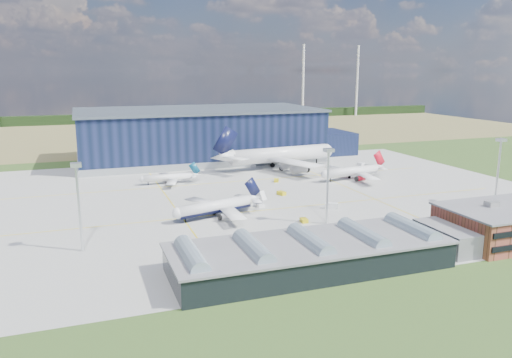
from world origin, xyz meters
The scene contains 24 objects.
ground centered at (0.00, 0.00, 0.00)m, with size 600.00×600.00×0.00m, color #2D491B.
apron centered at (0.00, 10.00, 0.03)m, with size 220.00×160.00×0.08m.
farmland centered at (0.00, 220.00, 0.00)m, with size 600.00×220.00×0.01m, color olive.
treeline centered at (0.00, 300.00, 4.00)m, with size 600.00×8.00×8.00m, color black.
hangar centered at (2.81, 94.80, 11.62)m, with size 145.00×62.00×26.10m.
glass_concourse centered at (-6.45, -60.00, 3.69)m, with size 78.00×23.00×8.60m.
light_mast_west centered at (-60.00, -30.00, 15.43)m, with size 2.60×2.60×23.00m.
light_mast_center centered at (10.00, -30.00, 15.43)m, with size 2.60×2.60×23.00m.
light_mast_east centered at (75.00, -30.00, 15.43)m, with size 2.60×2.60×23.00m.
airliner_navy centered at (-20.01, -12.00, 5.39)m, with size 33.05×32.33×10.78m, color white, non-canonical shape.
airliner_red centered at (48.68, 22.00, 5.58)m, with size 34.20×33.46×11.15m, color white, non-canonical shape.
airliner_widebody centered at (29.99, 55.00, 10.39)m, with size 63.74×62.36×20.79m, color white, non-canonical shape.
airliner_regional centered at (-25.93, 40.00, 4.14)m, with size 25.40×24.85×8.28m, color white, non-canonical shape.
gse_tug_a centered at (10.68, 7.25, 0.70)m, with size 2.04×3.34×1.39m, color gold.
gse_tug_b centered at (4.06, -26.68, 0.63)m, with size 1.93×2.90×1.26m, color gold.
gse_van_a centered at (-3.74, -3.33, 1.29)m, with size 2.59×5.93×2.59m, color white.
gse_cart_a centered at (69.77, 48.85, 0.73)m, with size 2.24×3.36×1.45m, color white.
gse_van_b centered at (19.22, -15.76, 0.98)m, with size 1.96×4.28×1.96m, color white.
gse_tug_c centered at (17.26, 28.64, 0.66)m, with size 1.88×3.01×1.32m, color gold.
gse_cart_b centered at (18.61, 62.00, 0.58)m, with size 1.78×2.68×1.16m, color white.
gse_van_c centered at (45.66, -46.00, 1.30)m, with size 2.59×5.40×2.59m, color white.
airstair centered at (-2.38, -3.65, 1.70)m, with size 2.13×5.31×3.40m, color white.
car_a centered at (42.48, -48.00, 0.58)m, with size 1.37×3.41×1.16m, color #99999E.
car_b centered at (-8.91, -39.17, 0.63)m, with size 1.34×3.84×1.27m, color #99999E.
Camera 1 is at (-58.68, -159.08, 45.34)m, focal length 35.00 mm.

